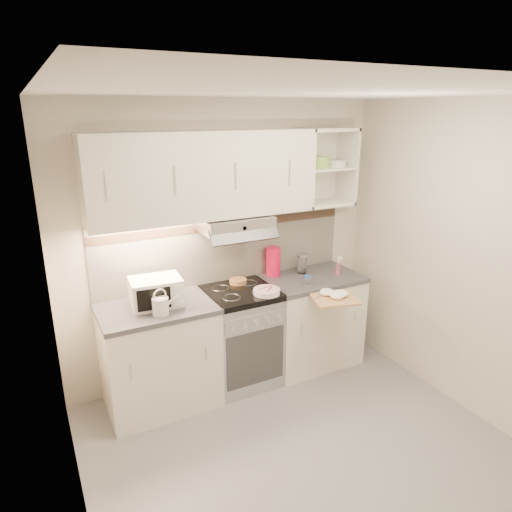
{
  "coord_description": "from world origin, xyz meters",
  "views": [
    {
      "loc": [
        -1.59,
        -2.25,
        2.4
      ],
      "look_at": [
        0.08,
        0.95,
        1.24
      ],
      "focal_mm": 32.0,
      "sensor_mm": 36.0,
      "label": 1
    }
  ],
  "objects": [
    {
      "name": "plate_stack",
      "position": [
        0.16,
        0.92,
        0.92
      ],
      "size": [
        0.23,
        0.23,
        0.05
      ],
      "rotation": [
        0.0,
        0.0,
        0.31
      ],
      "color": "white",
      "rests_on": "electric_range"
    },
    {
      "name": "bread_loaf",
      "position": [
        0.06,
        1.26,
        0.92
      ],
      "size": [
        0.16,
        0.16,
        0.04
      ],
      "primitive_type": "cylinder",
      "color": "#A07638",
      "rests_on": "electric_range"
    },
    {
      "name": "spice_jar",
      "position": [
        0.59,
        0.93,
        0.95
      ],
      "size": [
        0.06,
        0.06,
        0.09
      ],
      "rotation": [
        0.0,
        0.0,
        0.05
      ],
      "color": "silver",
      "rests_on": "worktop_right"
    },
    {
      "name": "spray_bottle",
      "position": [
        1.0,
        1.03,
        0.97
      ],
      "size": [
        0.07,
        0.07,
        0.19
      ],
      "rotation": [
        0.0,
        0.0,
        -0.28
      ],
      "color": "pink",
      "rests_on": "worktop_right"
    },
    {
      "name": "pink_pitcher",
      "position": [
        0.44,
        1.3,
        1.04
      ],
      "size": [
        0.15,
        0.14,
        0.28
      ],
      "rotation": [
        0.0,
        0.0,
        0.18
      ],
      "color": "red",
      "rests_on": "worktop_right"
    },
    {
      "name": "ground",
      "position": [
        0.0,
        0.0,
        0.0
      ],
      "size": [
        3.0,
        3.0,
        0.0
      ],
      "primitive_type": "plane",
      "color": "gray",
      "rests_on": "ground"
    },
    {
      "name": "room_shell",
      "position": [
        0.0,
        0.37,
        1.63
      ],
      "size": [
        3.04,
        2.84,
        2.52
      ],
      "color": "beige",
      "rests_on": "ground"
    },
    {
      "name": "cutting_board",
      "position": [
        0.66,
        0.62,
        0.87
      ],
      "size": [
        0.44,
        0.42,
        0.02
      ],
      "primitive_type": "cube",
      "rotation": [
        0.0,
        0.0,
        -0.28
      ],
      "color": "tan",
      "rests_on": "base_cabinet_right"
    },
    {
      "name": "base_cabinet_left",
      "position": [
        -0.75,
        1.1,
        0.43
      ],
      "size": [
        0.9,
        0.6,
        0.86
      ],
      "primitive_type": "cube",
      "color": "silver",
      "rests_on": "ground"
    },
    {
      "name": "glass_jar",
      "position": [
        0.72,
        1.22,
        1.0
      ],
      "size": [
        0.1,
        0.1,
        0.19
      ],
      "rotation": [
        0.0,
        0.0,
        0.13
      ],
      "color": "white",
      "rests_on": "worktop_right"
    },
    {
      "name": "dish_towel",
      "position": [
        0.68,
        0.65,
        0.91
      ],
      "size": [
        0.27,
        0.25,
        0.06
      ],
      "primitive_type": null,
      "rotation": [
        0.0,
        0.0,
        0.26
      ],
      "color": "white",
      "rests_on": "cutting_board"
    },
    {
      "name": "worktop_left",
      "position": [
        -0.75,
        1.1,
        0.88
      ],
      "size": [
        0.92,
        0.62,
        0.04
      ],
      "primitive_type": "cube",
      "color": "#47474C",
      "rests_on": "base_cabinet_left"
    },
    {
      "name": "watering_can",
      "position": [
        -0.75,
        0.94,
        0.98
      ],
      "size": [
        0.25,
        0.13,
        0.21
      ],
      "rotation": [
        0.0,
        0.0,
        0.18
      ],
      "color": "silver",
      "rests_on": "worktop_left"
    },
    {
      "name": "microwave",
      "position": [
        -0.73,
        1.13,
        1.01
      ],
      "size": [
        0.42,
        0.33,
        0.23
      ],
      "rotation": [
        0.0,
        0.0,
        -0.08
      ],
      "color": "white",
      "rests_on": "worktop_left"
    },
    {
      "name": "base_cabinet_right",
      "position": [
        0.75,
        1.1,
        0.43
      ],
      "size": [
        0.9,
        0.6,
        0.86
      ],
      "primitive_type": "cube",
      "color": "silver",
      "rests_on": "ground"
    },
    {
      "name": "worktop_right",
      "position": [
        0.75,
        1.1,
        0.88
      ],
      "size": [
        0.92,
        0.62,
        0.04
      ],
      "primitive_type": "cube",
      "color": "#47474C",
      "rests_on": "base_cabinet_right"
    },
    {
      "name": "electric_range",
      "position": [
        0.0,
        1.1,
        0.45
      ],
      "size": [
        0.6,
        0.6,
        0.9
      ],
      "color": "#B7B7BC",
      "rests_on": "ground"
    }
  ]
}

